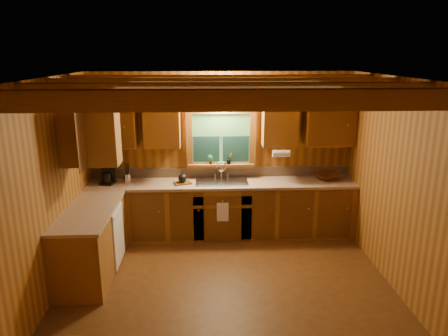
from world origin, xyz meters
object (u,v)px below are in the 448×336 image
cutting_board (183,183)px  wicker_basket (327,176)px  coffee_maker (108,173)px  sink (222,184)px

cutting_board → wicker_basket: bearing=-14.3°
coffee_maker → cutting_board: 1.18m
sink → wicker_basket: (1.71, 0.06, 0.09)m
coffee_maker → cutting_board: bearing=7.4°
sink → coffee_maker: (-1.78, 0.01, 0.21)m
coffee_maker → sink: bearing=10.9°
cutting_board → wicker_basket: 2.33m
sink → coffee_maker: 1.80m
wicker_basket → cutting_board: bearing=-176.8°
cutting_board → coffee_maker: bearing=158.6°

